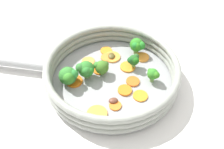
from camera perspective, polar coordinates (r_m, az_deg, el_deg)
name	(u,v)px	position (r m, az deg, el deg)	size (l,w,h in m)	color
ground_plane	(112,82)	(0.69, 0.00, -1.58)	(4.00, 4.00, 0.00)	silver
skillet	(112,80)	(0.69, 0.00, -1.23)	(0.33, 0.33, 0.01)	#939699
skillet_rim_wall	(112,71)	(0.66, 0.00, 0.73)	(0.34, 0.34, 0.05)	#949A91
skillet_handle	(18,63)	(0.75, -19.82, 2.33)	(0.03, 0.03, 0.19)	#999B9E
skillet_rivet_left	(62,59)	(0.74, -10.89, 3.26)	(0.01, 0.01, 0.01)	#969294
skillet_rivet_right	(51,82)	(0.69, -13.10, -1.64)	(0.01, 0.01, 0.01)	gray
carrot_slice_0	(112,57)	(0.74, 0.02, 3.85)	(0.05, 0.05, 0.00)	orange
carrot_slice_1	(97,114)	(0.61, -3.28, -8.50)	(0.05, 0.05, 0.00)	orange
carrot_slice_2	(133,81)	(0.68, 4.56, -1.51)	(0.03, 0.03, 0.00)	orange
carrot_slice_3	(128,67)	(0.71, 3.44, 1.66)	(0.04, 0.04, 0.00)	orange
carrot_slice_4	(106,51)	(0.76, -1.25, 5.19)	(0.03, 0.03, 0.00)	orange
carrot_slice_5	(125,90)	(0.65, 2.81, -3.43)	(0.04, 0.04, 0.01)	orange
carrot_slice_6	(142,57)	(0.75, 6.60, 3.76)	(0.04, 0.04, 0.01)	orange
carrot_slice_7	(88,61)	(0.73, -5.21, 2.88)	(0.04, 0.04, 0.00)	#EE903F
carrot_slice_8	(107,57)	(0.74, -1.20, 3.73)	(0.03, 0.03, 0.01)	orange
carrot_slice_9	(140,96)	(0.65, 6.18, -4.64)	(0.04, 0.04, 0.00)	orange
carrot_slice_10	(74,81)	(0.68, -8.18, -1.45)	(0.04, 0.04, 0.01)	orange
carrot_slice_11	(99,70)	(0.70, -2.81, 0.94)	(0.03, 0.03, 0.00)	orange
carrot_slice_12	(115,106)	(0.62, 0.71, -6.77)	(0.03, 0.03, 0.00)	orange
broccoli_floret_0	(137,45)	(0.74, 5.49, 6.33)	(0.04, 0.04, 0.05)	olive
broccoli_floret_1	(153,74)	(0.67, 8.97, 0.03)	(0.03, 0.03, 0.04)	#688F47
broccoli_floret_2	(102,67)	(0.68, -2.28, 1.65)	(0.04, 0.04, 0.04)	#618A43
broccoli_floret_3	(69,76)	(0.66, -9.45, -0.34)	(0.05, 0.05, 0.05)	#63864D
broccoli_floret_4	(134,60)	(0.70, 4.77, 3.15)	(0.04, 0.03, 0.04)	#7BA54D
broccoli_floret_5	(86,69)	(0.67, -5.72, 1.10)	(0.05, 0.05, 0.05)	#618D50
mushroom_piece_0	(113,101)	(0.63, 0.30, -5.71)	(0.02, 0.02, 0.01)	brown
mushroom_piece_1	(111,56)	(0.74, -0.12, 4.05)	(0.03, 0.02, 0.01)	brown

